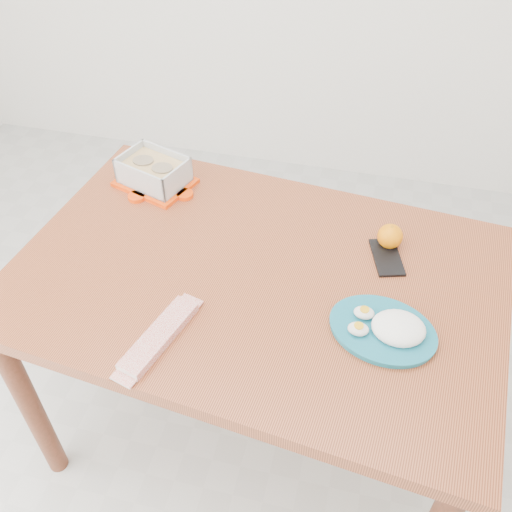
% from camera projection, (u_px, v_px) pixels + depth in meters
% --- Properties ---
extents(ground, '(3.50, 3.50, 0.00)m').
position_uv_depth(ground, '(184.00, 453.00, 1.90)').
color(ground, '#B7B7B2').
rests_on(ground, ground).
extents(dining_table, '(1.32, 0.96, 0.75)m').
position_uv_depth(dining_table, '(256.00, 298.00, 1.52)').
color(dining_table, '#AE5731').
rests_on(dining_table, ground).
extents(food_container, '(0.26, 0.22, 0.09)m').
position_uv_depth(food_container, '(154.00, 172.00, 1.70)').
color(food_container, '#FF4307').
rests_on(food_container, dining_table).
extents(orange_fruit, '(0.07, 0.07, 0.07)m').
position_uv_depth(orange_fruit, '(390.00, 236.00, 1.51)').
color(orange_fruit, orange).
rests_on(orange_fruit, dining_table).
extents(rice_plate, '(0.30, 0.30, 0.07)m').
position_uv_depth(rice_plate, '(388.00, 328.00, 1.30)').
color(rice_plate, '#16687D').
rests_on(rice_plate, dining_table).
extents(candy_bar, '(0.12, 0.24, 0.02)m').
position_uv_depth(candy_bar, '(159.00, 336.00, 1.29)').
color(candy_bar, '#B61409').
rests_on(candy_bar, dining_table).
extents(smartphone, '(0.11, 0.15, 0.01)m').
position_uv_depth(smartphone, '(387.00, 257.00, 1.49)').
color(smartphone, black).
rests_on(smartphone, dining_table).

